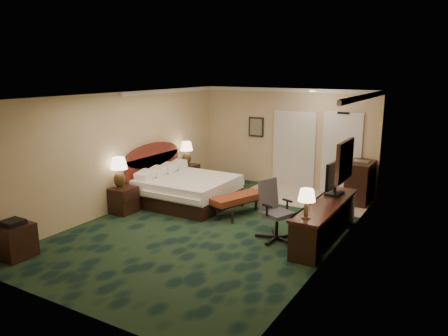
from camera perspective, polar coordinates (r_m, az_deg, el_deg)
The scene contains 25 objects.
floor at distance 9.20m, azimuth -1.19°, elevation -7.57°, with size 5.00×7.50×0.00m, color black.
ceiling at distance 8.64m, azimuth -1.27°, elevation 9.46°, with size 5.00×7.50×0.00m, color white.
wall_back at distance 12.12m, azimuth 8.12°, elevation 3.91°, with size 5.00×0.00×2.70m, color tan.
wall_front at distance 6.07m, azimuth -20.21°, elevation -5.86°, with size 5.00×0.00×2.70m, color tan.
wall_left at distance 10.33m, azimuth -13.14°, elevation 2.14°, with size 0.00×7.50×2.70m, color tan.
wall_right at distance 7.84m, azimuth 14.54°, elevation -1.31°, with size 0.00×7.50×2.70m, color tan.
crown_molding at distance 8.64m, azimuth -1.27°, elevation 9.13°, with size 5.00×7.50×0.10m, color silver, non-canonical shape.
tile_patch at distance 11.33m, azimuth 10.47°, elevation -3.80°, with size 3.20×1.70×0.01m, color beige.
headboard at distance 11.15m, azimuth -9.23°, elevation -0.32°, with size 0.12×2.00×1.40m, color #48120F, non-canonical shape.
entry_door at distance 11.65m, azimuth 15.07°, elevation 1.73°, with size 1.02×0.06×2.18m, color silver.
closet_doors at distance 12.04m, azimuth 9.10°, elevation 2.37°, with size 1.20×0.06×2.10m, color silver.
wall_art at distance 12.41m, azimuth 4.22°, elevation 5.38°, with size 0.45×0.06×0.55m, color #506A5A.
wall_mirror at distance 8.37m, azimuth 15.50°, elevation 0.93°, with size 0.05×0.95×0.75m, color white.
bed at distance 10.61m, azimuth -4.71°, elevation -2.96°, with size 2.05×1.90×0.65m, color white.
nightstand_near at distance 10.18m, azimuth -12.97°, elevation -4.11°, with size 0.47×0.54×0.59m, color black.
nightstand_far at distance 11.98m, azimuth -4.90°, elevation -1.12°, with size 0.52×0.60×0.65m, color black.
lamp_near at distance 10.00m, azimuth -13.52°, elevation -0.61°, with size 0.37×0.37×0.70m, color black, non-canonical shape.
lamp_far at distance 11.86m, azimuth -4.91°, elevation 1.93°, with size 0.34×0.34×0.64m, color black, non-canonical shape.
bed_bench at distance 9.84m, azimuth 1.80°, elevation -4.81°, with size 0.46×1.34×0.45m, color brown.
side_table at distance 8.48m, azimuth -25.66°, elevation -8.57°, with size 0.55×0.55×0.60m, color black.
desk at distance 8.58m, azimuth 13.05°, elevation -6.84°, with size 0.55×2.55×0.74m, color black.
tv at distance 8.98m, azimuth 14.34°, elevation -1.25°, with size 0.08×0.89×0.70m, color black.
desk_lamp at distance 7.49m, azimuth 10.71°, elevation -4.59°, with size 0.30×0.30×0.52m, color black, non-canonical shape.
desk_chair at distance 8.38m, azimuth 6.96°, elevation -5.59°, with size 0.67×0.63×1.15m, color #4C4C4E, non-canonical shape.
minibar at distance 11.13m, azimuth 17.32°, elevation -1.80°, with size 0.53×0.96×1.01m, color black.
Camera 1 is at (4.52, -7.34, 3.22)m, focal length 35.00 mm.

